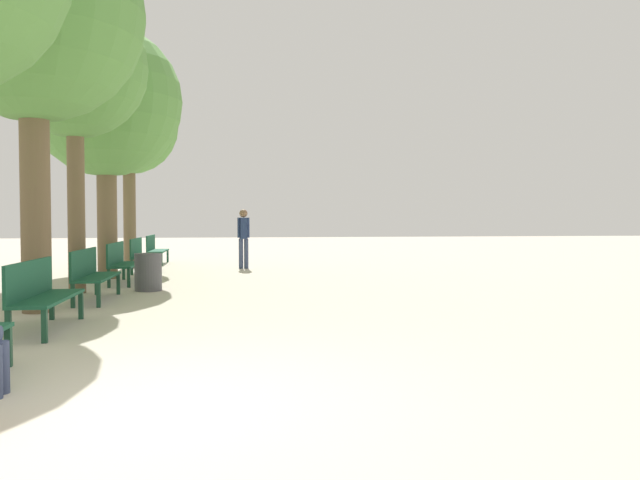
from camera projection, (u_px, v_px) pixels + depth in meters
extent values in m
plane|color=beige|center=(137.00, 408.00, 4.72)|extent=(80.00, 80.00, 0.00)
cube|color=#19422D|center=(8.00, 347.00, 6.00)|extent=(0.06, 0.06, 0.39)
cube|color=#195138|center=(48.00, 298.00, 7.94)|extent=(0.48, 1.79, 0.04)
cube|color=#195138|center=(30.00, 279.00, 7.90)|extent=(0.04, 1.79, 0.46)
cube|color=#19422D|center=(44.00, 326.00, 7.14)|extent=(0.06, 0.06, 0.39)
cube|color=#19422D|center=(81.00, 305.00, 8.82)|extent=(0.06, 0.06, 0.39)
cube|color=#19422D|center=(8.00, 327.00, 7.08)|extent=(0.06, 0.06, 0.39)
cube|color=#19422D|center=(52.00, 306.00, 8.76)|extent=(0.06, 0.06, 0.39)
cube|color=#195138|center=(97.00, 277.00, 10.76)|extent=(0.48, 1.79, 0.04)
cube|color=#195138|center=(84.00, 263.00, 10.72)|extent=(0.04, 1.79, 0.46)
cube|color=#19422D|center=(99.00, 295.00, 9.95)|extent=(0.06, 0.06, 0.39)
cube|color=#19422D|center=(118.00, 284.00, 11.63)|extent=(0.06, 0.06, 0.39)
cube|color=#19422D|center=(73.00, 296.00, 9.90)|extent=(0.06, 0.06, 0.39)
cube|color=#19422D|center=(96.00, 284.00, 11.58)|extent=(0.06, 0.06, 0.39)
cube|color=#195138|center=(126.00, 265.00, 13.57)|extent=(0.48, 1.79, 0.04)
cube|color=#195138|center=(115.00, 253.00, 13.53)|extent=(0.04, 1.79, 0.46)
cube|color=#19422D|center=(129.00, 278.00, 12.77)|extent=(0.06, 0.06, 0.39)
cube|color=#19422D|center=(141.00, 271.00, 14.45)|extent=(0.06, 0.06, 0.39)
cube|color=#19422D|center=(109.00, 278.00, 12.71)|extent=(0.06, 0.06, 0.39)
cube|color=#19422D|center=(124.00, 271.00, 14.39)|extent=(0.06, 0.06, 0.39)
cube|color=#195138|center=(145.00, 257.00, 16.39)|extent=(0.48, 1.79, 0.04)
cube|color=#195138|center=(136.00, 247.00, 16.35)|extent=(0.04, 1.79, 0.46)
cube|color=#19422D|center=(148.00, 267.00, 15.58)|extent=(0.06, 0.06, 0.39)
cube|color=#19422D|center=(157.00, 262.00, 17.26)|extent=(0.06, 0.06, 0.39)
cube|color=#19422D|center=(132.00, 267.00, 15.53)|extent=(0.06, 0.06, 0.39)
cube|color=#19422D|center=(142.00, 262.00, 17.21)|extent=(0.06, 0.06, 0.39)
cube|color=#195138|center=(158.00, 251.00, 19.20)|extent=(0.48, 1.79, 0.04)
cube|color=#195138|center=(151.00, 243.00, 19.16)|extent=(0.04, 1.79, 0.46)
cube|color=#19422D|center=(161.00, 260.00, 18.40)|extent=(0.06, 0.06, 0.39)
cube|color=#19422D|center=(168.00, 256.00, 20.08)|extent=(0.06, 0.06, 0.39)
cube|color=#19422D|center=(148.00, 260.00, 18.34)|extent=(0.06, 0.06, 0.39)
cube|color=#19422D|center=(155.00, 256.00, 20.02)|extent=(0.06, 0.06, 0.39)
cylinder|color=brown|center=(35.00, 193.00, 9.40)|extent=(0.43, 0.43, 3.62)
sphere|color=#568E42|center=(32.00, 11.00, 9.30)|extent=(3.30, 3.30, 3.30)
cylinder|color=brown|center=(76.00, 200.00, 11.81)|extent=(0.32, 0.32, 3.55)
sphere|color=#568E42|center=(74.00, 65.00, 11.71)|extent=(2.72, 2.72, 2.72)
cylinder|color=brown|center=(107.00, 211.00, 14.64)|extent=(0.45, 0.45, 3.19)
sphere|color=#568E42|center=(106.00, 101.00, 14.55)|extent=(3.52, 3.52, 3.52)
cylinder|color=brown|center=(130.00, 210.00, 17.75)|extent=(0.35, 0.35, 3.30)
sphere|color=#568E42|center=(129.00, 125.00, 17.66)|extent=(2.78, 2.78, 2.78)
cylinder|color=#384260|center=(1.00, 367.00, 5.10)|extent=(0.13, 0.13, 0.43)
cylinder|color=#384260|center=(241.00, 254.00, 17.50)|extent=(0.12, 0.12, 0.84)
cylinder|color=#384260|center=(246.00, 254.00, 17.52)|extent=(0.12, 0.12, 0.84)
cube|color=navy|center=(243.00, 228.00, 17.48)|extent=(0.23, 0.26, 0.59)
cylinder|color=navy|center=(239.00, 228.00, 17.47)|extent=(0.09, 0.09, 0.56)
cylinder|color=navy|center=(248.00, 228.00, 17.50)|extent=(0.09, 0.09, 0.56)
sphere|color=brown|center=(243.00, 213.00, 17.47)|extent=(0.23, 0.23, 0.23)
cylinder|color=#4C4C51|center=(148.00, 272.00, 12.22)|extent=(0.52, 0.52, 0.74)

